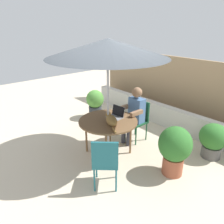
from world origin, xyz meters
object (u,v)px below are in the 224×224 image
Objects in this scene: chair_occupied at (139,117)px; potted_plant_near_fence at (175,148)px; potted_plant_corner at (95,103)px; patio_umbrella at (108,48)px; patio_table at (108,123)px; chair_empty at (105,160)px; cat at (111,120)px; person_seated at (134,112)px; laptop at (117,114)px; potted_plant_by_chair at (213,139)px.

potted_plant_near_fence reaches higher than chair_occupied.
potted_plant_corner is (-1.62, -0.01, -0.09)m from chair_occupied.
potted_plant_near_fence is 1.13× the size of potted_plant_corner.
patio_table is at bearing 0.00° from patio_umbrella.
chair_empty reaches higher than cat.
person_seated is at bearing 165.95° from potted_plant_near_fence.
potted_plant_near_fence is at bearing 7.85° from laptop.
chair_empty reaches higher than potted_plant_by_chair.
patio_umbrella is at bearing -161.62° from potted_plant_near_fence.
potted_plant_by_chair is at bearing 38.93° from laptop.
chair_occupied is 1.27× the size of potted_plant_by_chair.
chair_empty is (0.78, -1.60, 0.00)m from chair_occupied.
potted_plant_by_chair is at bearing 49.24° from cat.
potted_plant_by_chair is at bearing 72.36° from chair_empty.
potted_plant_by_chair is at bearing 25.77° from person_seated.
cat is at bearing -21.13° from patio_umbrella.
potted_plant_near_fence reaches higher than potted_plant_corner.
cat is at bearing -78.39° from person_seated.
laptop is 0.36× the size of potted_plant_near_fence.
laptop is at bearing 130.04° from chair_empty.
potted_plant_near_fence is at bearing -9.15° from potted_plant_corner.
person_seated is 1.75× the size of potted_plant_by_chair.
person_seated is 1.38× the size of potted_plant_near_fence.
chair_empty is at bearing -33.64° from potted_plant_corner.
patio_table is at bearing -28.65° from potted_plant_corner.
patio_table is at bearing -90.00° from chair_occupied.
cat reaches higher than potted_plant_corner.
patio_table is 0.51× the size of patio_umbrella.
person_seated is (-0.78, 1.45, 0.17)m from chair_empty.
laptop is (-0.80, 0.95, 0.25)m from chair_empty.
potted_plant_near_fence is at bearing 18.38° from patio_table.
person_seated is at bearing 90.00° from patio_table.
cat reaches higher than patio_table.
potted_plant_corner is at bearing 158.09° from laptop.
chair_empty is 1.27m from laptop.
cat is at bearing -156.27° from potted_plant_near_fence.
potted_plant_near_fence is (1.26, 0.42, -0.15)m from patio_table.
person_seated is (0.00, 0.74, -1.39)m from patio_umbrella.
patio_umbrella reaches higher than laptop.
person_seated reaches higher than potted_plant_by_chair.
patio_table is 1.45× the size of potted_plant_corner.
patio_table is at bearing 158.87° from cat.
person_seated is at bearing 118.27° from chair_empty.
laptop reaches higher than cat.
potted_plant_near_fence is (0.49, 1.13, -0.01)m from chair_empty.
laptop is at bearing -21.91° from potted_plant_corner.
patio_umbrella is at bearing -135.40° from potted_plant_by_chair.
potted_plant_by_chair is (0.20, 1.02, -0.12)m from potted_plant_near_fence.
chair_occupied is 1.57m from potted_plant_by_chair.
patio_umbrella is 2.66m from potted_plant_by_chair.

